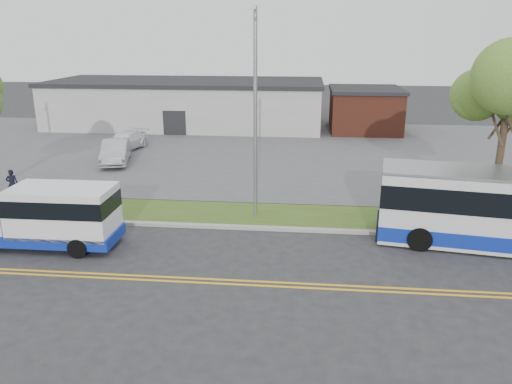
# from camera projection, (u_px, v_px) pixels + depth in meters

# --- Properties ---
(ground) EXTENTS (140.00, 140.00, 0.00)m
(ground) POSITION_uv_depth(u_px,v_px,m) (181.00, 236.00, 21.80)
(ground) COLOR #28282B
(ground) RESTS_ON ground
(lane_line_north) EXTENTS (70.00, 0.12, 0.01)m
(lane_line_north) POSITION_uv_depth(u_px,v_px,m) (155.00, 276.00, 18.15)
(lane_line_north) COLOR gold
(lane_line_north) RESTS_ON ground
(lane_line_south) EXTENTS (70.00, 0.12, 0.01)m
(lane_line_south) POSITION_uv_depth(u_px,v_px,m) (152.00, 280.00, 17.87)
(lane_line_south) COLOR gold
(lane_line_south) RESTS_ON ground
(curb) EXTENTS (80.00, 0.30, 0.15)m
(curb) POSITION_uv_depth(u_px,v_px,m) (186.00, 225.00, 22.82)
(curb) COLOR #9E9B93
(curb) RESTS_ON ground
(verge) EXTENTS (80.00, 3.30, 0.10)m
(verge) POSITION_uv_depth(u_px,v_px,m) (195.00, 212.00, 24.54)
(verge) COLOR #344C19
(verge) RESTS_ON ground
(parking_lot) EXTENTS (80.00, 25.00, 0.10)m
(parking_lot) POSITION_uv_depth(u_px,v_px,m) (235.00, 150.00, 37.91)
(parking_lot) COLOR #4C4C4F
(parking_lot) RESTS_ON ground
(commercial_building) EXTENTS (25.40, 10.40, 4.35)m
(commercial_building) POSITION_uv_depth(u_px,v_px,m) (187.00, 103.00, 47.33)
(commercial_building) COLOR #9E9E99
(commercial_building) RESTS_ON ground
(brick_wing) EXTENTS (6.30, 7.30, 3.90)m
(brick_wing) POSITION_uv_depth(u_px,v_px,m) (365.00, 110.00, 44.85)
(brick_wing) COLOR brown
(brick_wing) RESTS_ON ground
(tree_east) EXTENTS (5.20, 5.20, 8.33)m
(tree_east) POSITION_uv_depth(u_px,v_px,m) (510.00, 88.00, 21.42)
(tree_east) COLOR #36241D
(tree_east) RESTS_ON verge
(streetlight_near) EXTENTS (0.35, 1.53, 9.50)m
(streetlight_near) POSITION_uv_depth(u_px,v_px,m) (255.00, 108.00, 22.52)
(streetlight_near) COLOR gray
(streetlight_near) RESTS_ON verge
(shuttle_bus) EXTENTS (6.73, 2.31, 2.57)m
(shuttle_bus) POSITION_uv_depth(u_px,v_px,m) (49.00, 215.00, 20.40)
(shuttle_bus) COLOR #0D2697
(shuttle_bus) RESTS_ON ground
(pedestrian) EXTENTS (0.68, 0.60, 1.58)m
(pedestrian) POSITION_uv_depth(u_px,v_px,m) (12.00, 184.00, 26.30)
(pedestrian) COLOR black
(pedestrian) RESTS_ON verge
(parked_car_a) EXTENTS (2.81, 4.99, 1.56)m
(parked_car_a) POSITION_uv_depth(u_px,v_px,m) (116.00, 152.00, 33.61)
(parked_car_a) COLOR #A4A5AB
(parked_car_a) RESTS_ON parking_lot
(parked_car_b) EXTENTS (2.77, 4.86, 1.33)m
(parked_car_b) POSITION_uv_depth(u_px,v_px,m) (125.00, 141.00, 37.42)
(parked_car_b) COLOR white
(parked_car_b) RESTS_ON parking_lot
(grocery_bag_left) EXTENTS (0.32, 0.32, 0.32)m
(grocery_bag_left) POSITION_uv_depth(u_px,v_px,m) (6.00, 197.00, 26.28)
(grocery_bag_left) COLOR white
(grocery_bag_left) RESTS_ON verge
(grocery_bag_right) EXTENTS (0.32, 0.32, 0.32)m
(grocery_bag_right) POSITION_uv_depth(u_px,v_px,m) (22.00, 194.00, 26.70)
(grocery_bag_right) COLOR white
(grocery_bag_right) RESTS_ON verge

